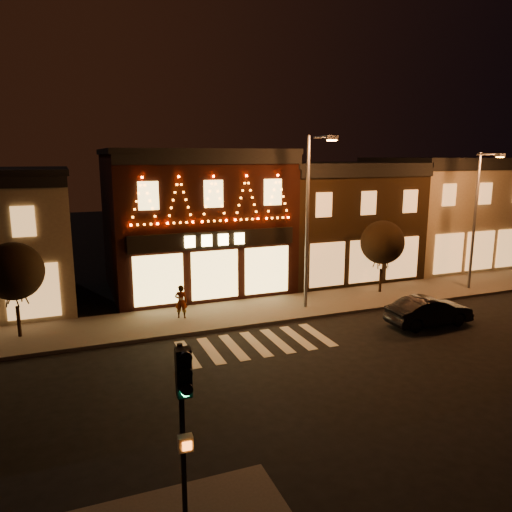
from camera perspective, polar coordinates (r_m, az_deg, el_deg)
ground at (r=17.93m, az=4.80°, el=-14.63°), size 120.00×120.00×0.00m
sidewalk_far at (r=25.44m, az=0.86°, el=-6.34°), size 44.00×4.00×0.15m
building_pulp at (r=29.50m, az=-7.17°, el=4.21°), size 10.20×8.34×8.30m
building_right_a at (r=33.19m, az=8.97°, el=4.28°), size 9.20×8.28×7.50m
building_right_b at (r=38.50m, az=20.66°, el=4.90°), size 9.20×8.28×7.80m
traffic_signal_near at (r=10.07m, az=-8.46°, el=-16.96°), size 0.31×0.44×4.21m
streetlamp_mid at (r=24.65m, az=6.38°, el=5.43°), size 0.67×2.01×8.76m
streetlamp_right at (r=31.02m, az=24.52°, el=4.84°), size 0.57×1.83×7.96m
tree_left at (r=23.28m, az=-26.46°, el=-1.61°), size 2.51×2.51×4.19m
tree_right at (r=28.81m, az=14.54°, el=1.55°), size 2.49×2.49×4.17m
dark_sedan at (r=24.70m, az=19.56°, el=-6.10°), size 4.19×1.48×1.38m
pedestrian at (r=24.08m, az=-8.75°, el=-5.28°), size 0.70×0.59×1.65m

